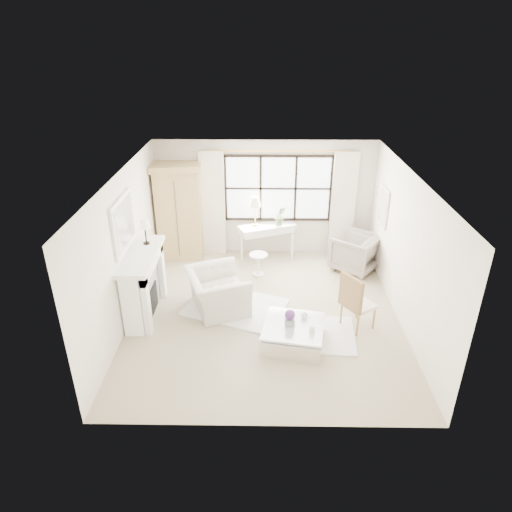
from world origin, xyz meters
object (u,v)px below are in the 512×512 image
Objects in this scene: club_armchair at (217,291)px; console_table at (267,241)px; armoire at (179,211)px; coffee_table at (293,335)px.

console_table is at bearing -43.47° from club_armchair.
console_table is at bearing -6.69° from armoire.
console_table is 1.16× the size of club_armchair.
console_table is 3.40m from coffee_table.
coffee_table is at bearing -148.20° from club_armchair.
club_armchair is at bearing -71.65° from armoire.
coffee_table is (0.43, -3.37, -0.22)m from console_table.
coffee_table is (2.46, -3.38, -0.96)m from armoire.
armoire is 2.65m from club_armchair.
console_table reaches higher than coffee_table.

